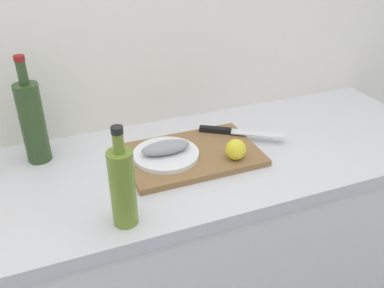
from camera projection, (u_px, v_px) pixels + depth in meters
The scene contains 9 objects.
back_wall at pixel (122, 28), 1.38m from camera, with size 3.20×0.05×2.50m, color white.
kitchen_counter at pixel (162, 271), 1.52m from camera, with size 2.00×0.60×0.90m.
cutting_board at pixel (192, 155), 1.33m from camera, with size 0.42×0.28×0.02m, color olive.
white_plate at pixel (166, 155), 1.30m from camera, with size 0.21×0.21×0.01m, color white.
fish_fillet at pixel (166, 147), 1.29m from camera, with size 0.16×0.07×0.04m, color gray.
chef_knife at pixel (231, 131), 1.43m from camera, with size 0.26×0.18×0.02m.
lemon_0 at pixel (236, 149), 1.28m from camera, with size 0.06×0.06×0.06m, color yellow.
olive_oil_bottle at pixel (123, 186), 1.01m from camera, with size 0.06×0.06×0.27m.
wine_bottle at pixel (32, 121), 1.26m from camera, with size 0.07×0.07×0.34m.
Camera 1 is at (-0.30, -1.05, 1.60)m, focal length 39.13 mm.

